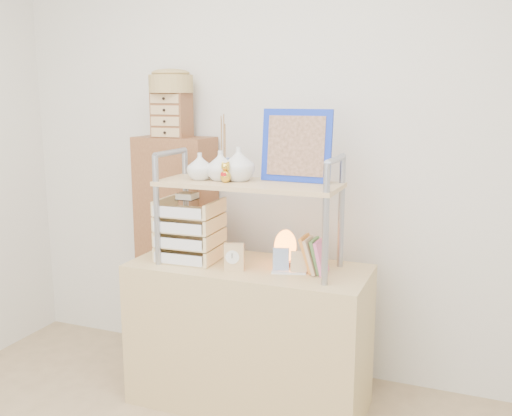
{
  "coord_description": "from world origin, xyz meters",
  "views": [
    {
      "loc": [
        1.04,
        -1.34,
        1.59
      ],
      "look_at": [
        0.04,
        1.2,
        1.05
      ],
      "focal_mm": 40.0,
      "sensor_mm": 36.0,
      "label": 1
    }
  ],
  "objects_px": {
    "letter_tray": "(189,233)",
    "salt_lamp": "(285,247)",
    "cabinet": "(177,249)",
    "desk": "(249,335)"
  },
  "relations": [
    {
      "from": "desk",
      "to": "cabinet",
      "type": "xyz_separation_m",
      "value": [
        -0.62,
        0.37,
        0.3
      ]
    },
    {
      "from": "desk",
      "to": "cabinet",
      "type": "height_order",
      "value": "cabinet"
    },
    {
      "from": "desk",
      "to": "cabinet",
      "type": "bearing_deg",
      "value": 149.05
    },
    {
      "from": "cabinet",
      "to": "desk",
      "type": "bearing_deg",
      "value": -28.26
    },
    {
      "from": "salt_lamp",
      "to": "letter_tray",
      "type": "bearing_deg",
      "value": -168.32
    },
    {
      "from": "letter_tray",
      "to": "salt_lamp",
      "type": "distance_m",
      "value": 0.5
    },
    {
      "from": "letter_tray",
      "to": "salt_lamp",
      "type": "relative_size",
      "value": 1.96
    },
    {
      "from": "cabinet",
      "to": "letter_tray",
      "type": "distance_m",
      "value": 0.53
    },
    {
      "from": "desk",
      "to": "letter_tray",
      "type": "height_order",
      "value": "letter_tray"
    },
    {
      "from": "cabinet",
      "to": "letter_tray",
      "type": "xyz_separation_m",
      "value": [
        0.29,
        -0.39,
        0.22
      ]
    }
  ]
}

